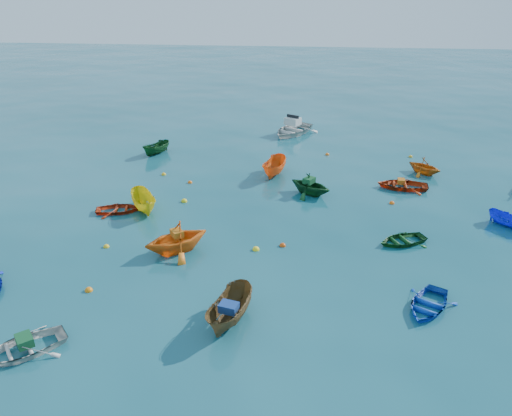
# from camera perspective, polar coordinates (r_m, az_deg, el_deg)

# --- Properties ---
(ground) EXTENTS (160.00, 160.00, 0.00)m
(ground) POSITION_cam_1_polar(r_m,az_deg,el_deg) (24.37, -1.24, -5.82)
(ground) COLOR #0B444F
(ground) RESTS_ON ground
(dinghy_white_near) EXTENTS (3.68, 3.60, 0.62)m
(dinghy_white_near) POSITION_cam_1_polar(r_m,az_deg,el_deg) (20.81, -24.97, -14.69)
(dinghy_white_near) COLOR silver
(dinghy_white_near) RESTS_ON ground
(sampan_brown_mid) EXTENTS (2.03, 3.51, 1.28)m
(sampan_brown_mid) POSITION_cam_1_polar(r_m,az_deg,el_deg) (20.36, -2.91, -12.88)
(sampan_brown_mid) COLOR brown
(sampan_brown_mid) RESTS_ON ground
(dinghy_blue_se) EXTENTS (3.12, 3.45, 0.59)m
(dinghy_blue_se) POSITION_cam_1_polar(r_m,az_deg,el_deg) (22.22, 18.97, -10.76)
(dinghy_blue_se) COLOR #0E42B6
(dinghy_blue_se) RESTS_ON ground
(dinghy_orange_w) EXTENTS (4.27, 4.19, 1.71)m
(dinghy_orange_w) POSITION_cam_1_polar(r_m,az_deg,el_deg) (25.30, -8.99, -4.90)
(dinghy_orange_w) COLOR orange
(dinghy_orange_w) RESTS_ON ground
(sampan_yellow_mid) EXTENTS (2.65, 3.37, 1.24)m
(sampan_yellow_mid) POSITION_cam_1_polar(r_m,az_deg,el_deg) (29.94, -12.58, -0.27)
(sampan_yellow_mid) COLOR gold
(sampan_yellow_mid) RESTS_ON ground
(dinghy_green_e) EXTENTS (3.11, 2.76, 0.53)m
(dinghy_green_e) POSITION_cam_1_polar(r_m,az_deg,el_deg) (26.82, 16.33, -3.84)
(dinghy_green_e) COLOR #104719
(dinghy_green_e) RESTS_ON ground
(dinghy_red_nw) EXTENTS (2.96, 2.43, 0.54)m
(dinghy_red_nw) POSITION_cam_1_polar(r_m,az_deg,el_deg) (30.13, -15.38, -0.42)
(dinghy_red_nw) COLOR #BB2F0F
(dinghy_red_nw) RESTS_ON ground
(sampan_orange_n) EXTENTS (1.95, 3.56, 1.30)m
(sampan_orange_n) POSITION_cam_1_polar(r_m,az_deg,el_deg) (34.46, 2.14, 3.77)
(sampan_orange_n) COLOR orange
(sampan_orange_n) RESTS_ON ground
(dinghy_green_n) EXTENTS (3.63, 3.51, 1.46)m
(dinghy_green_n) POSITION_cam_1_polar(r_m,az_deg,el_deg) (31.60, 6.18, 1.60)
(dinghy_green_n) COLOR #0F421B
(dinghy_green_n) RESTS_ON ground
(dinghy_red_ne) EXTENTS (3.37, 2.54, 0.66)m
(dinghy_red_ne) POSITION_cam_1_polar(r_m,az_deg,el_deg) (33.67, 16.33, 2.21)
(dinghy_red_ne) COLOR #B1310E
(dinghy_red_ne) RESTS_ON ground
(sampan_blue_far) EXTENTS (2.32, 2.22, 0.90)m
(sampan_blue_far) POSITION_cam_1_polar(r_m,az_deg,el_deg) (30.70, 26.84, -1.87)
(sampan_blue_far) COLOR #1120D7
(sampan_blue_far) RESTS_ON ground
(dinghy_orange_far) EXTENTS (3.17, 3.15, 1.26)m
(dinghy_orange_far) POSITION_cam_1_polar(r_m,az_deg,el_deg) (36.63, 18.57, 3.76)
(dinghy_orange_far) COLOR #C86612
(dinghy_orange_far) RESTS_ON ground
(sampan_green_far) EXTENTS (2.13, 2.81, 1.03)m
(sampan_green_far) POSITION_cam_1_polar(r_m,az_deg,el_deg) (39.42, -11.24, 6.08)
(sampan_green_far) COLOR #0F411A
(sampan_green_far) RESTS_ON ground
(motorboat_white) EXTENTS (5.24, 5.71, 1.57)m
(motorboat_white) POSITION_cam_1_polar(r_m,az_deg,el_deg) (43.94, 4.18, 8.47)
(motorboat_white) COLOR silver
(motorboat_white) RESTS_ON ground
(tarp_green_a) EXTENTS (0.88, 0.89, 0.35)m
(tarp_green_a) POSITION_cam_1_polar(r_m,az_deg,el_deg) (20.52, -24.95, -13.56)
(tarp_green_a) COLOR #134F29
(tarp_green_a) RESTS_ON dinghy_white_near
(tarp_blue_a) EXTENTS (0.82, 0.70, 0.34)m
(tarp_blue_a) POSITION_cam_1_polar(r_m,az_deg,el_deg) (19.76, -3.13, -11.28)
(tarp_blue_a) COLOR navy
(tarp_blue_a) RESTS_ON sampan_brown_mid
(tarp_orange_a) EXTENTS (0.79, 0.82, 0.32)m
(tarp_orange_a) POSITION_cam_1_polar(r_m,az_deg,el_deg) (24.83, -9.04, -2.85)
(tarp_orange_a) COLOR #C16413
(tarp_orange_a) RESTS_ON dinghy_orange_w
(tarp_green_b) EXTENTS (0.84, 0.89, 0.35)m
(tarp_green_b) POSITION_cam_1_polar(r_m,az_deg,el_deg) (31.30, 6.10, 3.16)
(tarp_green_b) COLOR #134D25
(tarp_green_b) RESTS_ON dinghy_green_n
(tarp_orange_b) EXTENTS (0.49, 0.62, 0.28)m
(tarp_orange_b) POSITION_cam_1_polar(r_m,az_deg,el_deg) (33.49, 16.26, 2.97)
(tarp_orange_b) COLOR #B75D12
(tarp_orange_b) RESTS_ON dinghy_red_ne
(buoy_or_a) EXTENTS (0.35, 0.35, 0.35)m
(buoy_or_a) POSITION_cam_1_polar(r_m,az_deg,el_deg) (23.26, -18.56, -8.95)
(buoy_or_a) COLOR orange
(buoy_or_a) RESTS_ON ground
(buoy_ye_a) EXTENTS (0.36, 0.36, 0.36)m
(buoy_ye_a) POSITION_cam_1_polar(r_m,az_deg,el_deg) (25.12, -0.01, -4.80)
(buoy_ye_a) COLOR yellow
(buoy_ye_a) RESTS_ON ground
(buoy_or_b) EXTENTS (0.33, 0.33, 0.33)m
(buoy_or_b) POSITION_cam_1_polar(r_m,az_deg,el_deg) (25.49, 3.06, -4.35)
(buoy_or_b) COLOR #CE430B
(buoy_or_b) RESTS_ON ground
(buoy_ye_b) EXTENTS (0.31, 0.31, 0.31)m
(buoy_ye_b) POSITION_cam_1_polar(r_m,az_deg,el_deg) (26.47, -16.73, -4.30)
(buoy_ye_b) COLOR yellow
(buoy_ye_b) RESTS_ON ground
(buoy_or_c) EXTENTS (0.31, 0.31, 0.31)m
(buoy_or_c) POSITION_cam_1_polar(r_m,az_deg,el_deg) (33.42, -7.56, 2.87)
(buoy_or_c) COLOR #EB5D0C
(buoy_or_c) RESTS_ON ground
(buoy_ye_c) EXTENTS (0.38, 0.38, 0.38)m
(buoy_ye_c) POSITION_cam_1_polar(r_m,az_deg,el_deg) (30.67, -8.21, 0.73)
(buoy_ye_c) COLOR yellow
(buoy_ye_c) RESTS_ON ground
(buoy_or_d) EXTENTS (0.32, 0.32, 0.32)m
(buoy_or_d) POSITION_cam_1_polar(r_m,az_deg,el_deg) (31.20, 15.26, 0.50)
(buoy_or_d) COLOR #F95E0D
(buoy_or_d) RESTS_ON ground
(buoy_ye_d) EXTENTS (0.32, 0.32, 0.32)m
(buoy_ye_d) POSITION_cam_1_polar(r_m,az_deg,el_deg) (35.09, -10.50, 3.75)
(buoy_ye_d) COLOR gold
(buoy_ye_d) RESTS_ON ground
(buoy_or_e) EXTENTS (0.32, 0.32, 0.32)m
(buoy_or_e) POSITION_cam_1_polar(r_m,az_deg,el_deg) (38.84, 8.15, 6.03)
(buoy_or_e) COLOR orange
(buoy_or_e) RESTS_ON ground
(buoy_ye_e) EXTENTS (0.31, 0.31, 0.31)m
(buoy_ye_e) POSITION_cam_1_polar(r_m,az_deg,el_deg) (39.75, 17.24, 5.58)
(buoy_ye_e) COLOR gold
(buoy_ye_e) RESTS_ON ground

